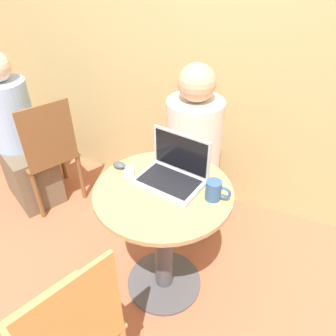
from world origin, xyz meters
name	(u,v)px	position (x,y,z in m)	size (l,w,h in m)	color
ground_plane	(164,282)	(0.00, 0.00, 0.00)	(12.00, 12.00, 0.00)	#B26042
back_wall	(225,32)	(0.00, 0.98, 1.30)	(7.00, 0.05, 2.60)	tan
round_table	(164,227)	(0.00, 0.00, 0.50)	(0.70, 0.70, 0.77)	#4C4C51
laptop	(173,172)	(0.02, 0.09, 0.82)	(0.37, 0.29, 0.24)	#B7B7BC
cell_phone	(129,172)	(-0.22, 0.05, 0.77)	(0.09, 0.11, 0.02)	silver
computer_mouse	(119,165)	(-0.29, 0.08, 0.78)	(0.07, 0.05, 0.03)	#4C4C51
coffee_cup	(214,190)	(0.25, 0.03, 0.82)	(0.12, 0.08, 0.10)	#335684
chair_empty	(70,333)	(-0.13, -0.67, 0.47)	(0.52, 0.52, 0.93)	tan
person_seated	(194,162)	(-0.05, 0.63, 0.51)	(0.42, 0.57, 1.22)	brown
chair_background	(48,154)	(-1.12, 0.39, 0.46)	(0.54, 0.54, 0.90)	brown
person_background	(20,143)	(-1.38, 0.39, 0.49)	(0.57, 0.50, 1.17)	brown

